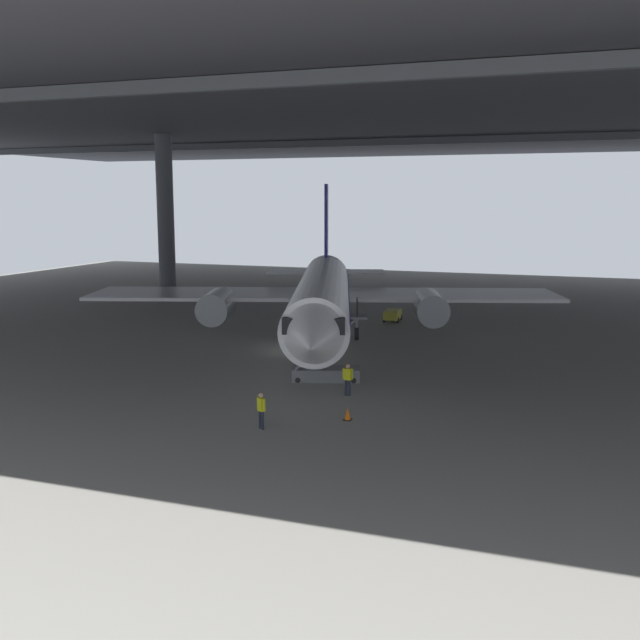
# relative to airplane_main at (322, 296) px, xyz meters

# --- Properties ---
(ground_plane) EXTENTS (110.00, 110.00, 0.00)m
(ground_plane) POSITION_rel_airplane_main_xyz_m (-0.54, -1.92, -3.40)
(ground_plane) COLOR gray
(hangar_structure) EXTENTS (121.00, 99.00, 17.31)m
(hangar_structure) POSITION_rel_airplane_main_xyz_m (-0.61, 11.82, 13.28)
(hangar_structure) COLOR #4C4F54
(hangar_structure) RESTS_ON ground_plane
(airplane_main) EXTENTS (34.36, 34.70, 11.17)m
(airplane_main) POSITION_rel_airplane_main_xyz_m (0.00, 0.00, 0.00)
(airplane_main) COLOR white
(airplane_main) RESTS_ON ground_plane
(boarding_stairs) EXTENTS (4.37, 2.61, 4.60)m
(boarding_stairs) POSITION_rel_airplane_main_xyz_m (3.59, -9.20, -2.67)
(boarding_stairs) COLOR slate
(boarding_stairs) RESTS_ON ground_plane
(crew_worker_near_nose) EXTENTS (0.47, 0.38, 1.64)m
(crew_worker_near_nose) POSITION_rel_airplane_main_xyz_m (3.79, -18.55, -2.46)
(crew_worker_near_nose) COLOR #232838
(crew_worker_near_nose) RESTS_ON ground_plane
(crew_worker_by_stairs) EXTENTS (0.55, 0.24, 1.67)m
(crew_worker_by_stairs) POSITION_rel_airplane_main_xyz_m (5.69, -12.01, -2.44)
(crew_worker_by_stairs) COLOR #232838
(crew_worker_by_stairs) RESTS_ON ground_plane
(traffic_cone_orange) EXTENTS (0.36, 0.36, 0.60)m
(traffic_cone_orange) POSITION_rel_airplane_main_xyz_m (6.98, -16.03, -3.10)
(traffic_cone_orange) COLOR black
(traffic_cone_orange) RESTS_ON ground_plane
(baggage_tug) EXTENTS (1.42, 2.28, 0.90)m
(baggage_tug) POSITION_rel_airplane_main_xyz_m (2.10, 11.45, -2.87)
(baggage_tug) COLOR yellow
(baggage_tug) RESTS_ON ground_plane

